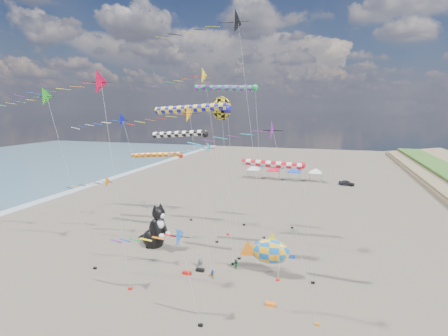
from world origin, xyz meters
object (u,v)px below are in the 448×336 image
object	(u,v)px
person_adult	(200,261)
cat_inflatable	(155,225)
child_blue	(212,274)
parked_car	(347,183)
child_green	(236,264)
fish_inflatable	(270,251)

from	to	relation	value
person_adult	cat_inflatable	bearing A→B (deg)	123.57
child_blue	parked_car	distance (m)	52.66
child_green	parked_car	bearing A→B (deg)	101.93
fish_inflatable	child_blue	distance (m)	6.40
cat_inflatable	child_blue	size ratio (longest dim) A/B	6.11
person_adult	parked_car	bearing A→B (deg)	41.10
person_adult	child_green	world-z (taller)	person_adult
fish_inflatable	person_adult	distance (m)	7.80
cat_inflatable	person_adult	size ratio (longest dim) A/B	3.54
person_adult	child_blue	size ratio (longest dim) A/B	1.72
fish_inflatable	child_blue	xyz separation A→B (m)	(-5.53, -2.39, -2.18)
fish_inflatable	parked_car	size ratio (longest dim) A/B	1.56
parked_car	fish_inflatable	bearing A→B (deg)	-175.16
person_adult	parked_car	distance (m)	51.50
fish_inflatable	parked_car	xyz separation A→B (m)	(9.63, 48.04, -2.06)
child_blue	cat_inflatable	bearing A→B (deg)	108.23
cat_inflatable	fish_inflatable	world-z (taller)	cat_inflatable
fish_inflatable	person_adult	xyz separation A→B (m)	(-7.57, -0.50, -1.84)
cat_inflatable	fish_inflatable	bearing A→B (deg)	6.80
fish_inflatable	person_adult	bearing A→B (deg)	-176.18
child_green	child_blue	size ratio (longest dim) A/B	1.22
parked_car	cat_inflatable	bearing A→B (deg)	167.32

